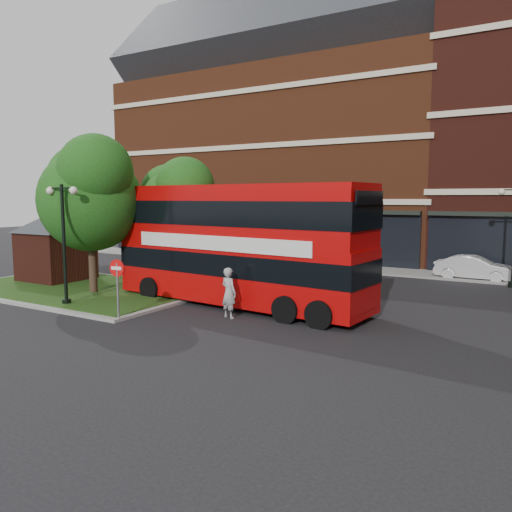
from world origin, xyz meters
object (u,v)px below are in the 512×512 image
Objects in this scene: bus at (237,237)px; woman at (229,293)px; car_white at (474,268)px; car_silver at (272,253)px.

bus reaches higher than woman.
woman is 15.52m from car_white.
bus is 2.91m from woman.
woman is at bearing -60.20° from bus.
car_silver is 12.47m from car_white.
bus is 2.87× the size of car_white.
bus is 2.53× the size of car_silver.
car_silver is (-4.85, 11.76, -2.08)m from bus.
car_silver is at bearing -52.04° from woman.
woman is at bearing 155.17° from car_white.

